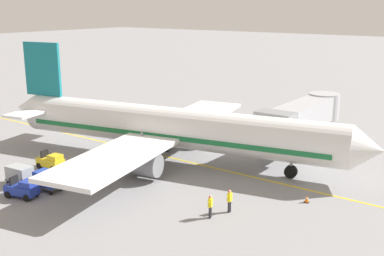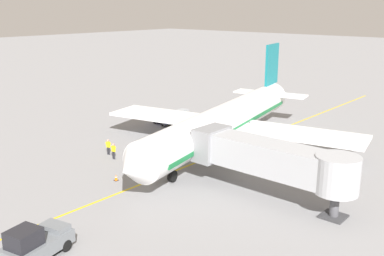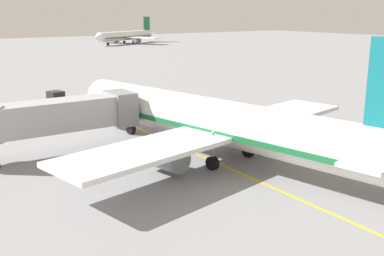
{
  "view_description": "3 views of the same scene",
  "coord_description": "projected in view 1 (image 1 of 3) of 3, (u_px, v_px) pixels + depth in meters",
  "views": [
    {
      "loc": [
        34.03,
        28.26,
        14.3
      ],
      "look_at": [
        0.56,
        3.91,
        3.54
      ],
      "focal_mm": 44.36,
      "sensor_mm": 36.0,
      "label": 1
    },
    {
      "loc": [
        -28.12,
        40.5,
        15.53
      ],
      "look_at": [
        2.28,
        5.25,
        2.86
      ],
      "focal_mm": 41.93,
      "sensor_mm": 36.0,
      "label": 2
    },
    {
      "loc": [
        -21.68,
        -28.26,
        12.07
      ],
      "look_at": [
        -0.5,
        3.34,
        2.42
      ],
      "focal_mm": 42.97,
      "sensor_mm": 36.0,
      "label": 3
    }
  ],
  "objects": [
    {
      "name": "safety_cone_nose_left",
      "position": [
        307.0,
        199.0,
        35.35
      ],
      "size": [
        0.36,
        0.36,
        0.59
      ],
      "color": "black",
      "rests_on": "ground"
    },
    {
      "name": "jet_bridge",
      "position": [
        303.0,
        116.0,
        47.86
      ],
      "size": [
        14.57,
        3.5,
        4.98
      ],
      "color": "#A8AAAF",
      "rests_on": "ground"
    },
    {
      "name": "ground_crew_wing_walker",
      "position": [
        230.0,
        200.0,
        33.52
      ],
      "size": [
        0.73,
        0.26,
        1.69
      ],
      "color": "#232328",
      "rests_on": "ground"
    },
    {
      "name": "baggage_cart_second_in_train",
      "position": [
        20.0,
        174.0,
        38.7
      ],
      "size": [
        1.51,
        2.95,
        1.58
      ],
      "color": "#4C4C51",
      "rests_on": "ground"
    },
    {
      "name": "baggage_tug_lead",
      "position": [
        23.0,
        189.0,
        36.19
      ],
      "size": [
        1.83,
        2.72,
        1.62
      ],
      "color": "#1E339E",
      "rests_on": "ground"
    },
    {
      "name": "gate_lead_in_line",
      "position": [
        163.0,
        156.0,
        46.32
      ],
      "size": [
        0.24,
        80.0,
        0.01
      ],
      "primitive_type": "cube",
      "color": "gold",
      "rests_on": "ground"
    },
    {
      "name": "ground_crew_loader",
      "position": [
        71.0,
        172.0,
        39.18
      ],
      "size": [
        0.3,
        0.73,
        1.69
      ],
      "color": "#232328",
      "rests_on": "ground"
    },
    {
      "name": "ground_crew_marshaller",
      "position": [
        210.0,
        205.0,
        32.62
      ],
      "size": [
        0.72,
        0.33,
        1.69
      ],
      "color": "#232328",
      "rests_on": "ground"
    },
    {
      "name": "baggage_cart_front",
      "position": [
        48.0,
        179.0,
        37.44
      ],
      "size": [
        1.51,
        2.95,
        1.58
      ],
      "color": "#4C4C51",
      "rests_on": "ground"
    },
    {
      "name": "baggage_tug_trailing",
      "position": [
        51.0,
        161.0,
        42.5
      ],
      "size": [
        1.43,
        2.58,
        1.62
      ],
      "color": "gold",
      "rests_on": "ground"
    },
    {
      "name": "ground_plane",
      "position": [
        163.0,
        156.0,
        46.32
      ],
      "size": [
        400.0,
        400.0,
        0.0
      ],
      "primitive_type": "plane",
      "color": "gray"
    },
    {
      "name": "parked_airliner",
      "position": [
        170.0,
        128.0,
        44.24
      ],
      "size": [
        30.43,
        37.11,
        10.63
      ],
      "color": "white",
      "rests_on": "ground"
    }
  ]
}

